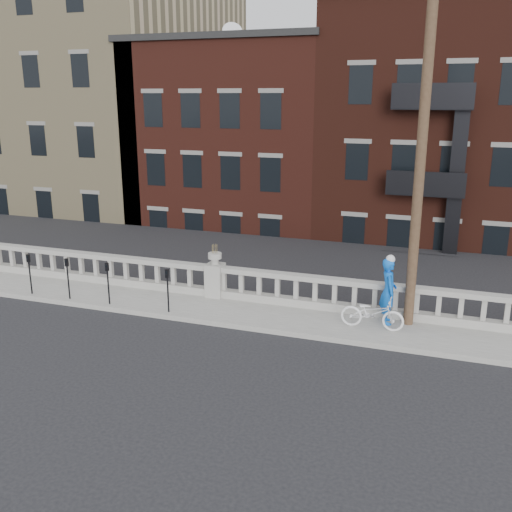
{
  "coord_description": "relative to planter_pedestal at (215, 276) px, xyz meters",
  "views": [
    {
      "loc": [
        7.06,
        -12.37,
        6.54
      ],
      "look_at": [
        1.67,
        3.2,
        1.87
      ],
      "focal_mm": 40.0,
      "sensor_mm": 36.0,
      "label": 1
    }
  ],
  "objects": [
    {
      "name": "planter_pedestal",
      "position": [
        0.0,
        0.0,
        0.0
      ],
      "size": [
        0.55,
        0.55,
        1.76
      ],
      "color": "gray",
      "rests_on": "sidewalk"
    },
    {
      "name": "parking_meter_b",
      "position": [
        -4.38,
        -1.8,
        0.17
      ],
      "size": [
        0.1,
        0.09,
        1.36
      ],
      "color": "black",
      "rests_on": "sidewalk"
    },
    {
      "name": "sidewalk",
      "position": [
        0.0,
        -0.95,
        -0.76
      ],
      "size": [
        32.0,
        2.2,
        0.15
      ],
      "primitive_type": "cube",
      "color": "gray",
      "rests_on": "ground"
    },
    {
      "name": "ground",
      "position": [
        0.0,
        -3.95,
        -0.83
      ],
      "size": [
        120.0,
        120.0,
        0.0
      ],
      "primitive_type": "plane",
      "color": "black",
      "rests_on": "ground"
    },
    {
      "name": "bicycle",
      "position": [
        5.25,
        -1.05,
        -0.21
      ],
      "size": [
        1.78,
        0.64,
        0.93
      ],
      "primitive_type": "imported",
      "rotation": [
        0.0,
        0.0,
        1.56
      ],
      "color": "white",
      "rests_on": "sidewalk"
    },
    {
      "name": "lower_level",
      "position": [
        0.56,
        19.09,
        1.8
      ],
      "size": [
        80.0,
        44.0,
        20.8
      ],
      "color": "#605E59",
      "rests_on": "ground"
    },
    {
      "name": "parking_meter_c",
      "position": [
        -2.88,
        -1.8,
        0.17
      ],
      "size": [
        0.1,
        0.09,
        1.36
      ],
      "color": "black",
      "rests_on": "sidewalk"
    },
    {
      "name": "utility_pole",
      "position": [
        6.2,
        -0.35,
        4.41
      ],
      "size": [
        1.6,
        0.28,
        10.0
      ],
      "color": "#422D1E",
      "rests_on": "sidewalk"
    },
    {
      "name": "balustrade",
      "position": [
        0.0,
        0.0,
        -0.19
      ],
      "size": [
        28.0,
        0.34,
        1.03
      ],
      "color": "gray",
      "rests_on": "sidewalk"
    },
    {
      "name": "cyclist",
      "position": [
        5.6,
        -0.48,
        0.29
      ],
      "size": [
        0.63,
        0.8,
        1.94
      ],
      "primitive_type": "imported",
      "rotation": [
        0.0,
        0.0,
        1.83
      ],
      "color": "blue",
      "rests_on": "sidewalk"
    },
    {
      "name": "parking_meter_d",
      "position": [
        -0.79,
        -1.8,
        0.17
      ],
      "size": [
        0.1,
        0.09,
        1.36
      ],
      "color": "black",
      "rests_on": "sidewalk"
    },
    {
      "name": "parking_meter_a",
      "position": [
        -5.88,
        -1.8,
        0.17
      ],
      "size": [
        0.1,
        0.09,
        1.36
      ],
      "color": "black",
      "rests_on": "sidewalk"
    }
  ]
}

